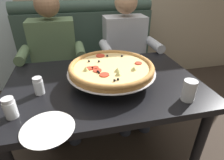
{
  "coord_description": "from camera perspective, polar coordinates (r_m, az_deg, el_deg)",
  "views": [
    {
      "loc": [
        -0.18,
        -1.01,
        1.34
      ],
      "look_at": [
        0.04,
        -0.03,
        0.78
      ],
      "focal_mm": 29.45,
      "sensor_mm": 36.0,
      "label": 1
    }
  ],
  "objects": [
    {
      "name": "dining_table",
      "position": [
        1.23,
        -2.33,
        -4.36
      ],
      "size": [
        1.22,
        0.83,
        0.76
      ],
      "color": "black",
      "rests_on": "ground_plane"
    },
    {
      "name": "diner_left",
      "position": [
        1.75,
        -17.47,
        6.82
      ],
      "size": [
        0.54,
        0.64,
        1.27
      ],
      "color": "#2D3342",
      "rests_on": "ground_plane"
    },
    {
      "name": "ground_plane",
      "position": [
        1.69,
        -1.84,
        -23.25
      ],
      "size": [
        16.0,
        16.0,
        0.0
      ],
      "primitive_type": "plane",
      "color": "#382D26"
    },
    {
      "name": "booth_bench",
      "position": [
        2.12,
        -6.71,
        2.73
      ],
      "size": [
        1.52,
        0.78,
        1.13
      ],
      "color": "#384C42",
      "rests_on": "ground_plane"
    },
    {
      "name": "shaker_parmesan",
      "position": [
        1.12,
        -21.75,
        -1.99
      ],
      "size": [
        0.06,
        0.06,
        0.1
      ],
      "color": "white",
      "rests_on": "dining_table"
    },
    {
      "name": "drinking_glass",
      "position": [
        1.07,
        22.73,
        -3.34
      ],
      "size": [
        0.07,
        0.07,
        0.12
      ],
      "color": "silver",
      "rests_on": "dining_table"
    },
    {
      "name": "shaker_oregano",
      "position": [
        1.0,
        -29.01,
        -7.93
      ],
      "size": [
        0.06,
        0.06,
        0.11
      ],
      "color": "white",
      "rests_on": "dining_table"
    },
    {
      "name": "pizza",
      "position": [
        1.13,
        -0.18,
        3.76
      ],
      "size": [
        0.54,
        0.54,
        0.13
      ],
      "color": "silver",
      "rests_on": "dining_table"
    },
    {
      "name": "diner_right",
      "position": [
        1.82,
        4.66,
        8.96
      ],
      "size": [
        0.54,
        0.64,
        1.27
      ],
      "color": "#2D3342",
      "rests_on": "ground_plane"
    },
    {
      "name": "plate_near_left",
      "position": [
        0.88,
        -19.35,
        -13.74
      ],
      "size": [
        0.24,
        0.24,
        0.02
      ],
      "color": "white",
      "rests_on": "dining_table"
    }
  ]
}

